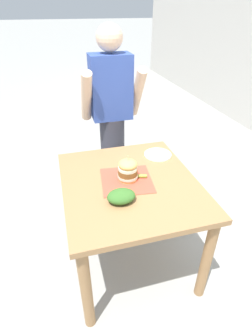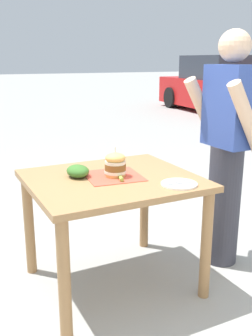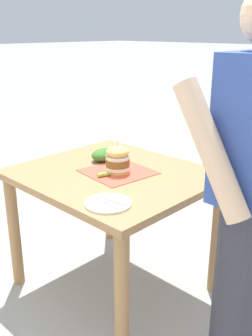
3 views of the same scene
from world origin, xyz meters
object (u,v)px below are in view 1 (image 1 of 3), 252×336
Objects in this scene: pickle_spear at (141,176)px; diner_across_table at (112,119)px; sandwich at (128,170)px; side_plate_with_forks at (158,155)px; side_salad at (121,196)px; patio_table at (130,195)px.

pickle_spear is 0.85m from diner_across_table.
sandwich is 0.87× the size of side_plate_with_forks.
diner_across_table reaches higher than side_plate_with_forks.
side_salad is (-0.10, -0.22, -0.04)m from sandwich.
side_plate_with_forks is 0.13× the size of diner_across_table.
patio_table is 13.50× the size of pickle_spear.
patio_table is at bearing 60.00° from side_salad.
side_plate_with_forks is at bearing 50.03° from pickle_spear.
pickle_spear is at bearing -129.97° from side_plate_with_forks.
sandwich reaches higher than side_salad.
pickle_spear reaches higher than patio_table.
patio_table is 4.77× the size of side_plate_with_forks.
diner_across_table is (0.18, 1.06, 0.08)m from side_salad.
side_salad is 0.11× the size of diner_across_table.
sandwich is at bearing 175.73° from pickle_spear.
pickle_spear is 0.43× the size of side_salad.
side_plate_with_forks is (0.33, 0.27, -0.07)m from sandwich.
side_salad reaches higher than patio_table.
side_salad is at bearing -115.27° from sandwich.
side_salad is at bearing -99.79° from diner_across_table.
side_salad is at bearing -131.59° from side_plate_with_forks.
side_plate_with_forks is 0.63m from diner_across_table.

